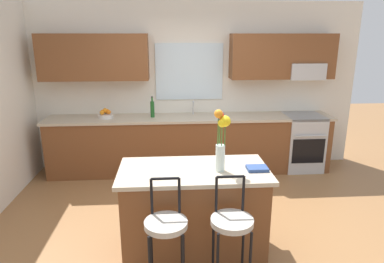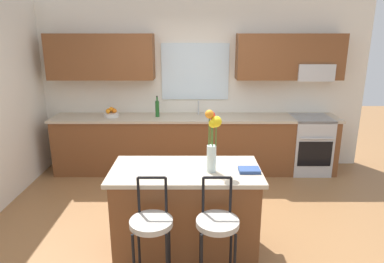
% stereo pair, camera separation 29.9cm
% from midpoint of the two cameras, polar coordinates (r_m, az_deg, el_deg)
% --- Properties ---
extents(ground_plane, '(14.00, 14.00, 0.00)m').
position_cam_midpoint_polar(ground_plane, '(4.21, -0.76, -15.32)').
color(ground_plane, olive).
extents(back_wall_assembly, '(5.60, 0.50, 2.70)m').
position_cam_midpoint_polar(back_wall_assembly, '(5.63, -1.63, 8.99)').
color(back_wall_assembly, silver).
rests_on(back_wall_assembly, ground).
extents(counter_run, '(4.56, 0.64, 0.92)m').
position_cam_midpoint_polar(counter_run, '(5.57, -1.79, -2.06)').
color(counter_run, brown).
rests_on(counter_run, ground).
extents(sink_faucet, '(0.02, 0.13, 0.23)m').
position_cam_midpoint_polar(sink_faucet, '(5.56, -1.34, 4.26)').
color(sink_faucet, '#B7BABC').
rests_on(sink_faucet, counter_run).
extents(oven_range, '(0.60, 0.64, 0.92)m').
position_cam_midpoint_polar(oven_range, '(5.91, 16.51, -1.71)').
color(oven_range, '#B7BABC').
rests_on(oven_range, ground).
extents(kitchen_island, '(1.47, 0.75, 0.92)m').
position_cam_midpoint_polar(kitchen_island, '(3.54, -2.19, -13.19)').
color(kitchen_island, brown).
rests_on(kitchen_island, ground).
extents(bar_stool_near, '(0.36, 0.36, 1.04)m').
position_cam_midpoint_polar(bar_stool_near, '(2.95, -7.39, -15.91)').
color(bar_stool_near, black).
rests_on(bar_stool_near, ground).
extents(bar_stool_middle, '(0.36, 0.36, 1.04)m').
position_cam_midpoint_polar(bar_stool_middle, '(2.97, 3.69, -15.61)').
color(bar_stool_middle, black).
rests_on(bar_stool_middle, ground).
extents(flower_vase, '(0.16, 0.14, 0.60)m').
position_cam_midpoint_polar(flower_vase, '(3.19, 2.27, -1.02)').
color(flower_vase, silver).
rests_on(flower_vase, kitchen_island).
extents(cookbook, '(0.20, 0.15, 0.03)m').
position_cam_midpoint_polar(cookbook, '(3.35, 8.34, -6.16)').
color(cookbook, navy).
rests_on(cookbook, kitchen_island).
extents(fruit_bowl_oranges, '(0.24, 0.24, 0.16)m').
position_cam_midpoint_polar(fruit_bowl_oranges, '(5.55, -15.81, 2.73)').
color(fruit_bowl_oranges, silver).
rests_on(fruit_bowl_oranges, counter_run).
extents(bottle_olive_oil, '(0.06, 0.06, 0.33)m').
position_cam_midpoint_polar(bottle_olive_oil, '(5.43, -8.23, 3.76)').
color(bottle_olive_oil, '#1E5923').
rests_on(bottle_olive_oil, counter_run).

